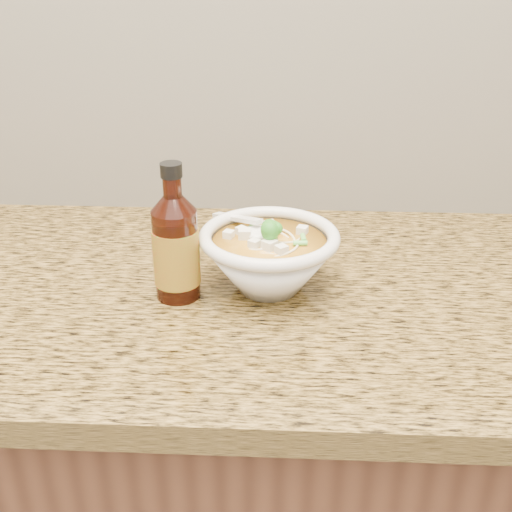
{
  "coord_description": "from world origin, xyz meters",
  "views": [
    {
      "loc": [
        0.11,
        0.79,
        1.38
      ],
      "look_at": [
        0.06,
        1.66,
        0.95
      ],
      "focal_mm": 45.0,
      "sensor_mm": 36.0,
      "label": 1
    }
  ],
  "objects": [
    {
      "name": "cabinet",
      "position": [
        0.0,
        1.68,
        0.43
      ],
      "size": [
        4.0,
        0.65,
        0.86
      ],
      "primitive_type": "cube",
      "color": "#331A0F",
      "rests_on": "ground"
    },
    {
      "name": "soup_bowl",
      "position": [
        0.08,
        1.66,
        0.95
      ],
      "size": [
        0.21,
        0.21,
        0.12
      ],
      "rotation": [
        0.0,
        0.0,
        0.26
      ],
      "color": "silver",
      "rests_on": "counter_slab"
    },
    {
      "name": "hot_sauce_bottle",
      "position": [
        -0.05,
        1.63,
        0.98
      ],
      "size": [
        0.08,
        0.08,
        0.21
      ],
      "rotation": [
        0.0,
        0.0,
        -0.17
      ],
      "color": "#3B1108",
      "rests_on": "counter_slab"
    },
    {
      "name": "counter_slab",
      "position": [
        0.0,
        1.68,
        0.88
      ],
      "size": [
        4.0,
        0.68,
        0.04
      ],
      "primitive_type": "cube",
      "color": "olive",
      "rests_on": "cabinet"
    }
  ]
}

